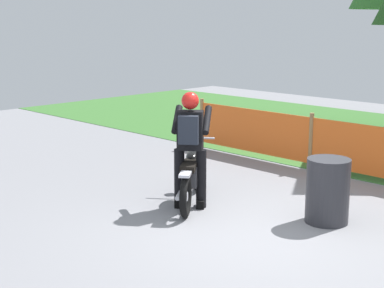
# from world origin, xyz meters

# --- Properties ---
(ground) EXTENTS (24.00, 24.00, 0.02)m
(ground) POSITION_xyz_m (0.00, 0.00, -0.01)
(ground) COLOR gray
(barrier_fence) EXTENTS (8.30, 0.08, 1.05)m
(barrier_fence) POSITION_xyz_m (0.00, 3.15, 0.54)
(barrier_fence) COLOR #997547
(barrier_fence) RESTS_ON ground
(motorcycle_lead) EXTENTS (1.22, 1.57, 0.90)m
(motorcycle_lead) POSITION_xyz_m (-1.53, 0.25, 0.43)
(motorcycle_lead) COLOR black
(motorcycle_lead) RESTS_ON ground
(rider_lead) EXTENTS (0.73, 0.78, 1.69)m
(rider_lead) POSITION_xyz_m (-1.40, 0.09, 0.95)
(rider_lead) COLOR black
(rider_lead) RESTS_ON ground
(oil_drum) EXTENTS (0.58, 0.58, 0.88)m
(oil_drum) POSITION_xyz_m (0.37, 0.93, 0.44)
(oil_drum) COLOR #2D2D33
(oil_drum) RESTS_ON ground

